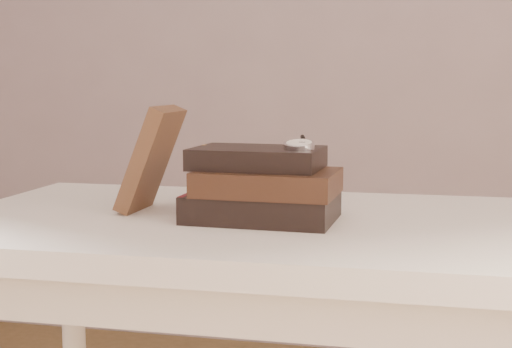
# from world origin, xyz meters

# --- Properties ---
(table) EXTENTS (1.00, 0.60, 0.75)m
(table) POSITION_xyz_m (0.00, 0.35, 0.66)
(table) COLOR silver
(table) RESTS_ON ground
(book_stack) EXTENTS (0.25, 0.18, 0.12)m
(book_stack) POSITION_xyz_m (0.03, 0.32, 0.80)
(book_stack) COLOR black
(book_stack) RESTS_ON table
(journal) EXTENTS (0.10, 0.12, 0.18)m
(journal) POSITION_xyz_m (-0.17, 0.36, 0.84)
(journal) COLOR #3A2316
(journal) RESTS_ON table
(pocket_watch) EXTENTS (0.05, 0.15, 0.02)m
(pocket_watch) POSITION_xyz_m (0.09, 0.31, 0.88)
(pocket_watch) COLOR silver
(pocket_watch) RESTS_ON book_stack
(eyeglasses) EXTENTS (0.10, 0.12, 0.05)m
(eyeglasses) POSITION_xyz_m (-0.05, 0.41, 0.82)
(eyeglasses) COLOR silver
(eyeglasses) RESTS_ON book_stack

